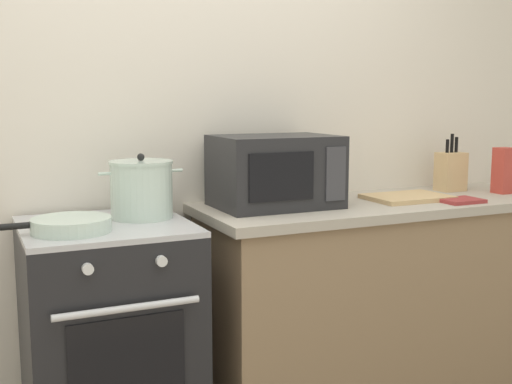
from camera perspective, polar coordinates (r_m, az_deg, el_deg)
The scene contains 11 objects.
back_wall at distance 2.90m, azimuth -2.24°, elevation 5.92°, with size 4.40×0.10×2.50m, color silver.
lower_cabinet_right at distance 3.03m, azimuth 11.17°, elevation -9.74°, with size 1.64×0.56×0.88m, color #8C7051.
countertop_right at distance 2.92m, azimuth 11.43°, elevation -1.13°, with size 1.70×0.60×0.04m, color #ADA393.
stove at distance 2.52m, azimuth -12.95°, elevation -13.06°, with size 0.60×0.64×0.92m.
stock_pot at distance 2.47m, azimuth -10.18°, elevation 0.25°, with size 0.32×0.24×0.25m.
frying_pan at distance 2.27m, azimuth -16.31°, elevation -2.84°, with size 0.47×0.27×0.05m.
microwave at distance 2.68m, azimuth 1.72°, elevation 1.86°, with size 0.50×0.37×0.30m.
cutting_board at distance 2.96m, azimuth 13.36°, elevation -0.47°, with size 0.36×0.26×0.02m, color tan.
knife_block at distance 3.29m, azimuth 17.00°, elevation 1.81°, with size 0.13×0.10×0.28m.
pasta_box at distance 3.29m, azimuth 21.25°, elevation 1.80°, with size 0.08×0.08×0.22m, color #B73D33.
oven_mitt at distance 2.95m, azimuth 17.79°, elevation -0.73°, with size 0.18×0.14×0.02m, color #993333.
Camera 1 is at (-0.80, -1.71, 1.37)m, focal length 44.79 mm.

